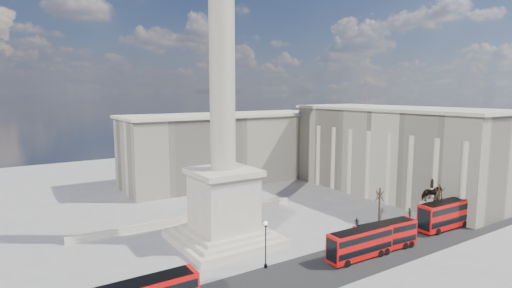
{
  "coord_description": "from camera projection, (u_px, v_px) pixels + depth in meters",
  "views": [
    {
      "loc": [
        -26.65,
        -44.99,
        21.84
      ],
      "look_at": [
        3.35,
        1.46,
        14.6
      ],
      "focal_mm": 28.0,
      "sensor_mm": 36.0,
      "label": 1
    }
  ],
  "objects": [
    {
      "name": "bare_tree_far",
      "position": [
        383.0,
        175.0,
        81.15
      ],
      "size": [
        1.57,
        1.57,
        6.4
      ],
      "rotation": [
        0.0,
        0.0,
        0.07
      ],
      "color": "#332319",
      "rests_on": "ground"
    },
    {
      "name": "balustrade_wall",
      "position": [
        193.0,
        218.0,
        67.9
      ],
      "size": [
        40.0,
        0.6,
        1.1
      ],
      "primitive_type": "cube",
      "color": "beige",
      "rests_on": "ground"
    },
    {
      "name": "bare_tree_near",
      "position": [
        439.0,
        192.0,
        64.24
      ],
      "size": [
        1.7,
        1.7,
        7.44
      ],
      "rotation": [
        0.0,
        0.0,
        -0.43
      ],
      "color": "#332319",
      "rests_on": "ground"
    },
    {
      "name": "asphalt_road",
      "position": [
        318.0,
        271.0,
        49.01
      ],
      "size": [
        120.0,
        9.0,
        0.01
      ],
      "primitive_type": "cube",
      "color": "#272727",
      "rests_on": "ground"
    },
    {
      "name": "red_bus_c",
      "position": [
        386.0,
        236.0,
        55.14
      ],
      "size": [
        10.04,
        3.17,
        4.0
      ],
      "rotation": [
        0.0,
        0.0,
        -0.09
      ],
      "color": "red",
      "rests_on": "ground"
    },
    {
      "name": "building_northeast",
      "position": [
        228.0,
        147.0,
        97.64
      ],
      "size": [
        51.0,
        17.0,
        16.6
      ],
      "color": "#B3AB93",
      "rests_on": "ground"
    },
    {
      "name": "pedestrian_crossing",
      "position": [
        357.0,
        222.0,
        64.69
      ],
      "size": [
        0.94,
        0.94,
        1.6
      ],
      "primitive_type": "imported",
      "rotation": [
        0.0,
        0.0,
        2.36
      ],
      "color": "#242822",
      "rests_on": "ground"
    },
    {
      "name": "victorian_lamp",
      "position": [
        266.0,
        241.0,
        49.37
      ],
      "size": [
        0.52,
        0.52,
        6.04
      ],
      "rotation": [
        0.0,
        0.0,
        -0.43
      ],
      "color": "black",
      "rests_on": "ground"
    },
    {
      "name": "building_east",
      "position": [
        397.0,
        150.0,
        85.97
      ],
      "size": [
        19.0,
        46.0,
        18.6
      ],
      "color": "#B3AB93",
      "rests_on": "ground"
    },
    {
      "name": "pedestrian_walking",
      "position": [
        404.0,
        226.0,
        63.21
      ],
      "size": [
        0.68,
        0.63,
        1.56
      ],
      "primitive_type": "imported",
      "rotation": [
        0.0,
        0.0,
        0.6
      ],
      "color": "#242822",
      "rests_on": "ground"
    },
    {
      "name": "nelsons_column",
      "position": [
        223.0,
        155.0,
        57.13
      ],
      "size": [
        14.0,
        14.0,
        49.85
      ],
      "color": "beige",
      "rests_on": "ground"
    },
    {
      "name": "equestrian_statue",
      "position": [
        430.0,
        210.0,
        64.92
      ],
      "size": [
        3.79,
        2.84,
        7.95
      ],
      "color": "beige",
      "rests_on": "ground"
    },
    {
      "name": "red_bus_d",
      "position": [
        447.0,
        214.0,
        63.85
      ],
      "size": [
        11.37,
        3.0,
        4.58
      ],
      "rotation": [
        0.0,
        0.0,
        -0.03
      ],
      "color": "red",
      "rests_on": "ground"
    },
    {
      "name": "red_bus_b",
      "position": [
        360.0,
        243.0,
        52.35
      ],
      "size": [
        9.98,
        2.59,
        4.02
      ],
      "rotation": [
        0.0,
        0.0,
        -0.03
      ],
      "color": "red",
      "rests_on": "ground"
    },
    {
      "name": "bare_tree_mid",
      "position": [
        380.0,
        194.0,
        66.29
      ],
      "size": [
        1.67,
        1.67,
        6.32
      ],
      "rotation": [
        0.0,
        0.0,
        0.3
      ],
      "color": "#332319",
      "rests_on": "ground"
    },
    {
      "name": "ground",
      "position": [
        241.0,
        252.0,
        54.65
      ],
      "size": [
        180.0,
        180.0,
        0.0
      ],
      "primitive_type": "plane",
      "color": "gray",
      "rests_on": "ground"
    },
    {
      "name": "pedestrian_standing",
      "position": [
        409.0,
        213.0,
        69.74
      ],
      "size": [
        1.01,
        0.91,
        1.71
      ],
      "primitive_type": "imported",
      "rotation": [
        0.0,
        0.0,
        3.52
      ],
      "color": "#242822",
      "rests_on": "ground"
    }
  ]
}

